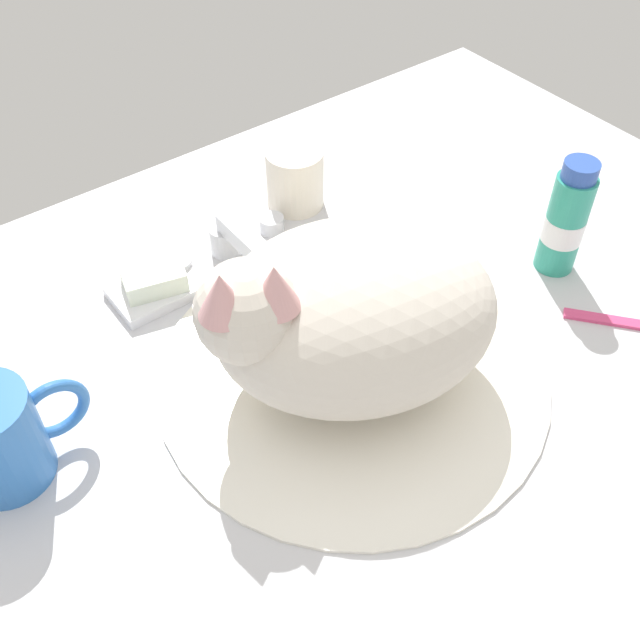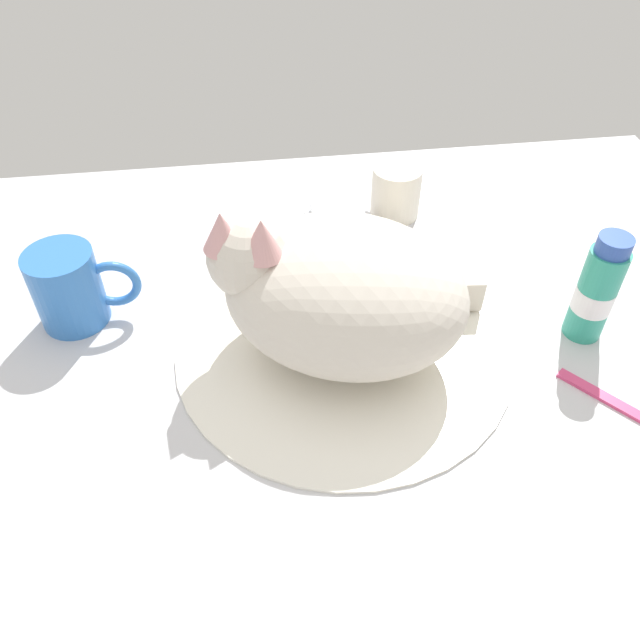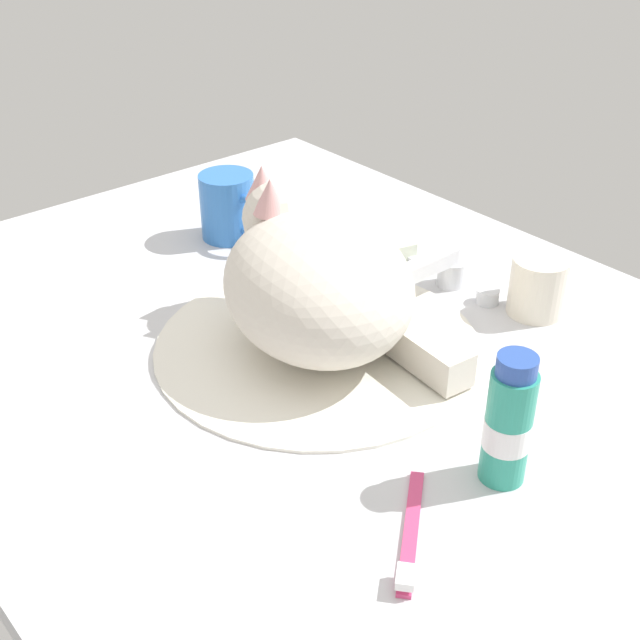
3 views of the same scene
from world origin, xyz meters
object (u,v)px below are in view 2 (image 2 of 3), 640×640
object	(u,v)px
coffee_mug	(70,288)
soap_bar	(246,228)
cat	(337,289)
toothpaste_bottle	(596,291)
faucet	(319,223)
rinse_cup	(396,192)
toothbrush	(634,411)

from	to	relation	value
coffee_mug	soap_bar	size ratio (longest dim) A/B	1.92
cat	toothpaste_bottle	world-z (taller)	cat
faucet	soap_bar	distance (cm)	9.49
soap_bar	coffee_mug	bearing A→B (deg)	-148.97
rinse_cup	soap_bar	bearing A→B (deg)	-169.08
cat	soap_bar	xyz separation A→B (cm)	(-8.72, 20.03, -5.86)
coffee_mug	soap_bar	bearing A→B (deg)	31.03
coffee_mug	faucet	bearing A→B (deg)	21.70
faucet	rinse_cup	distance (cm)	11.82
soap_bar	toothbrush	distance (cm)	49.39
coffee_mug	toothpaste_bottle	size ratio (longest dim) A/B	0.91
faucet	soap_bar	size ratio (longest dim) A/B	2.39
coffee_mug	soap_bar	xyz separation A→B (cm)	(19.63, 11.81, -2.26)
cat	coffee_mug	size ratio (longest dim) A/B	2.74
coffee_mug	toothbrush	distance (cm)	60.16
cat	rinse_cup	bearing A→B (deg)	63.88
cat	rinse_cup	world-z (taller)	cat
faucet	coffee_mug	world-z (taller)	coffee_mug
coffee_mug	rinse_cup	size ratio (longest dim) A/B	1.66
cat	soap_bar	distance (cm)	22.62
toothpaste_bottle	soap_bar	bearing A→B (deg)	149.24
faucet	rinse_cup	size ratio (longest dim) A/B	2.07
cat	soap_bar	bearing A→B (deg)	113.53
soap_bar	toothbrush	bearing A→B (deg)	-42.52
toothpaste_bottle	toothbrush	distance (cm)	13.00
rinse_cup	toothpaste_bottle	size ratio (longest dim) A/B	0.55
coffee_mug	toothbrush	xyz separation A→B (cm)	(56.02, -21.55, -4.03)
rinse_cup	toothbrush	size ratio (longest dim) A/B	0.61
faucet	cat	size ratio (longest dim) A/B	0.45
coffee_mug	toothbrush	bearing A→B (deg)	-21.04
coffee_mug	rinse_cup	xyz separation A→B (cm)	(40.12, 15.76, -1.02)
coffee_mug	toothpaste_bottle	bearing A→B (deg)	-9.92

